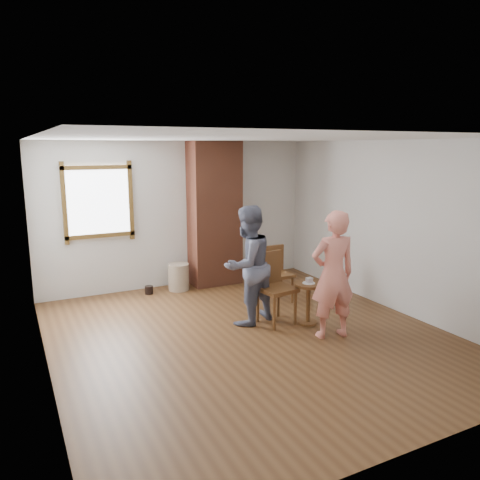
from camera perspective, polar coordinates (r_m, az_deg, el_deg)
name	(u,v)px	position (r m, az deg, el deg)	size (l,w,h in m)	color
ground	(250,336)	(6.41, 1.19, -11.61)	(5.50, 5.50, 0.00)	brown
room_shell	(226,198)	(6.46, -1.72, 5.19)	(5.04, 5.52, 2.62)	silver
brick_chimney	(215,214)	(8.50, -3.11, 3.20)	(0.90, 0.50, 2.60)	brown
stoneware_crock	(179,277)	(8.36, -7.49, -4.48)	(0.37, 0.37, 0.47)	tan
dark_pot	(149,290)	(8.25, -11.04, -6.00)	(0.14, 0.14, 0.14)	black
dining_chair_left	(273,284)	(6.75, 4.04, -5.32)	(0.53, 0.53, 1.01)	brown
dining_chair_right	(276,270)	(7.69, 4.37, -3.72)	(0.42, 0.42, 0.90)	brown
side_table	(308,297)	(6.77, 8.32, -6.84)	(0.40, 0.40, 0.60)	brown
cake_plate	(309,283)	(6.71, 8.37, -5.21)	(0.18, 0.18, 0.01)	white
cake_slice	(309,281)	(6.70, 8.45, -4.92)	(0.08, 0.07, 0.06)	silver
man	(248,265)	(6.62, 0.93, -3.10)	(0.83, 0.64, 1.70)	#121832
person_pink	(333,275)	(6.25, 11.27, -4.18)	(0.62, 0.41, 1.70)	#FE917F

